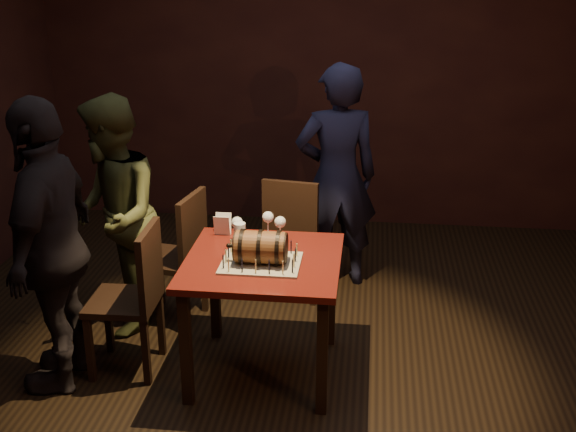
{
  "coord_description": "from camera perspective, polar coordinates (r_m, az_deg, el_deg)",
  "views": [
    {
      "loc": [
        0.48,
        -3.92,
        2.46
      ],
      "look_at": [
        0.0,
        0.05,
        0.95
      ],
      "focal_mm": 45.0,
      "sensor_mm": 36.0,
      "label": 1
    }
  ],
  "objects": [
    {
      "name": "room_shell",
      "position": [
        4.09,
        -0.12,
        5.67
      ],
      "size": [
        5.04,
        5.04,
        2.8
      ],
      "color": "black",
      "rests_on": "ground"
    },
    {
      "name": "pub_table",
      "position": [
        4.24,
        -1.98,
        -4.77
      ],
      "size": [
        0.9,
        0.9,
        0.75
      ],
      "color": "#480F0C",
      "rests_on": "ground"
    },
    {
      "name": "cake_board",
      "position": [
        4.12,
        -2.16,
        -3.74
      ],
      "size": [
        0.45,
        0.35,
        0.01
      ],
      "primitive_type": "cube",
      "color": "#9D947F",
      "rests_on": "pub_table"
    },
    {
      "name": "barrel_cake",
      "position": [
        4.08,
        -2.19,
        -2.48
      ],
      "size": [
        0.35,
        0.2,
        0.2
      ],
      "color": "brown",
      "rests_on": "cake_board"
    },
    {
      "name": "birthday_candles",
      "position": [
        4.1,
        -2.17,
        -3.15
      ],
      "size": [
        0.4,
        0.3,
        0.09
      ],
      "color": "#FAE795",
      "rests_on": "cake_board"
    },
    {
      "name": "wine_glass_left",
      "position": [
        4.4,
        -4.04,
        -0.61
      ],
      "size": [
        0.07,
        0.07,
        0.16
      ],
      "color": "silver",
      "rests_on": "pub_table"
    },
    {
      "name": "wine_glass_mid",
      "position": [
        4.47,
        -1.59,
        -0.18
      ],
      "size": [
        0.07,
        0.07,
        0.16
      ],
      "color": "silver",
      "rests_on": "pub_table"
    },
    {
      "name": "wine_glass_right",
      "position": [
        4.39,
        -0.62,
        -0.57
      ],
      "size": [
        0.07,
        0.07,
        0.16
      ],
      "color": "silver",
      "rests_on": "pub_table"
    },
    {
      "name": "pint_of_ale",
      "position": [
        4.34,
        -3.83,
        -1.54
      ],
      "size": [
        0.07,
        0.07,
        0.15
      ],
      "color": "silver",
      "rests_on": "pub_table"
    },
    {
      "name": "menu_card",
      "position": [
        4.53,
        -5.2,
        -0.7
      ],
      "size": [
        0.1,
        0.05,
        0.13
      ],
      "primitive_type": null,
      "color": "white",
      "rests_on": "pub_table"
    },
    {
      "name": "chair_back",
      "position": [
        5.2,
        0.46,
        -1.21
      ],
      "size": [
        0.46,
        0.46,
        0.93
      ],
      "color": "black",
      "rests_on": "ground"
    },
    {
      "name": "chair_left_rear",
      "position": [
        4.92,
        -8.53,
        -2.75
      ],
      "size": [
        0.46,
        0.46,
        0.93
      ],
      "color": "black",
      "rests_on": "ground"
    },
    {
      "name": "chair_left_front",
      "position": [
        4.41,
        -11.96,
        -5.87
      ],
      "size": [
        0.41,
        0.41,
        0.93
      ],
      "color": "black",
      "rests_on": "ground"
    },
    {
      "name": "person_back",
      "position": [
        5.35,
        3.86,
        3.07
      ],
      "size": [
        0.7,
        0.54,
        1.69
      ],
      "primitive_type": "imported",
      "rotation": [
        0.0,
        0.0,
        3.38
      ],
      "color": "#191A33",
      "rests_on": "ground"
    },
    {
      "name": "person_left_rear",
      "position": [
        4.85,
        -13.67,
        -0.04
      ],
      "size": [
        0.84,
        0.93,
        1.59
      ],
      "primitive_type": "imported",
      "rotation": [
        0.0,
        0.0,
        -1.21
      ],
      "color": "#3E4120",
      "rests_on": "ground"
    },
    {
      "name": "person_left_front",
      "position": [
        4.29,
        -18.15,
        -2.29
      ],
      "size": [
        0.47,
        1.03,
        1.72
      ],
      "primitive_type": "imported",
      "rotation": [
        0.0,
        0.0,
        -1.53
      ],
      "color": "black",
      "rests_on": "ground"
    }
  ]
}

